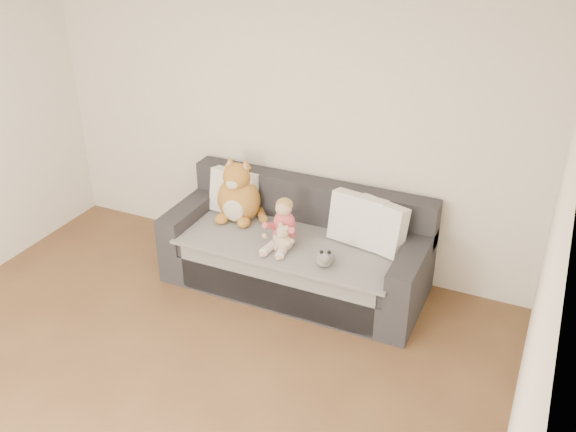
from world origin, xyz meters
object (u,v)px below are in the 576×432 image
object	(u,v)px
toddler	(283,226)
plush_cat	(238,196)
teddy_bear	(283,240)
sofa	(297,252)
sippy_cup	(285,239)

from	to	relation	value
toddler	plush_cat	distance (m)	0.59
toddler	plush_cat	xyz separation A→B (m)	(-0.54, 0.24, 0.05)
toddler	teddy_bear	world-z (taller)	toddler
teddy_bear	sofa	bearing A→B (deg)	105.40
teddy_bear	sippy_cup	bearing A→B (deg)	114.20
toddler	sippy_cup	world-z (taller)	toddler
teddy_bear	sippy_cup	xyz separation A→B (m)	(-0.01, 0.06, -0.03)
plush_cat	teddy_bear	world-z (taller)	plush_cat
sofa	sippy_cup	xyz separation A→B (m)	(-0.02, -0.20, 0.23)
plush_cat	teddy_bear	xyz separation A→B (m)	(0.58, -0.33, -0.12)
sofa	toddler	size ratio (longest dim) A/B	5.39
plush_cat	teddy_bear	size ratio (longest dim) A/B	2.46
sofa	plush_cat	xyz separation A→B (m)	(-0.59, 0.06, 0.38)
toddler	plush_cat	world-z (taller)	plush_cat
plush_cat	teddy_bear	distance (m)	0.68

